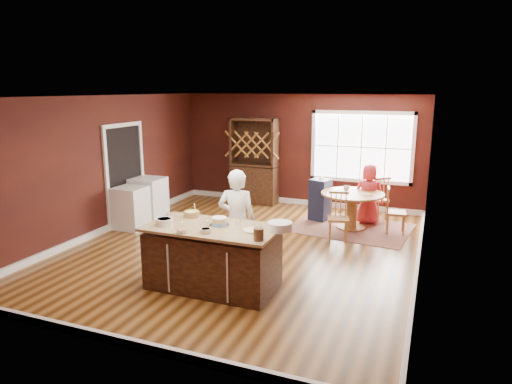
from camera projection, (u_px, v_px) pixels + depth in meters
room_shell at (243, 175)px, 7.97m from camera, size 7.00×7.00×7.00m
window at (361, 147)px, 10.55m from camera, size 2.36×0.10×1.66m
doorway at (125, 176)px, 9.64m from camera, size 0.08×1.26×2.13m
kitchen_island at (213, 258)px, 6.56m from camera, size 1.89×0.99×0.92m
dining_table at (352, 203)px, 9.33m from camera, size 1.28×1.28×0.75m
baker at (237, 221)px, 7.10m from camera, size 0.66×0.51×1.63m
layer_cake at (219, 221)px, 6.49m from camera, size 0.29×0.29×0.12m
bowl_blue at (164, 222)px, 6.52m from camera, size 0.25×0.25×0.09m
bowl_yellow at (192, 214)px, 6.93m from camera, size 0.23×0.23×0.09m
bowl_pink at (181, 231)px, 6.16m from camera, size 0.14×0.14×0.05m
bowl_olive at (206, 231)px, 6.17m from camera, size 0.16×0.16×0.06m
drinking_glass at (238, 224)px, 6.30m from camera, size 0.07×0.07×0.15m
dinner_plate at (253, 230)px, 6.25m from camera, size 0.27×0.27×0.02m
white_tub at (280, 226)px, 6.26m from camera, size 0.34×0.34×0.12m
stoneware_crock at (259, 234)px, 5.85m from camera, size 0.13×0.13×0.16m
rug at (351, 228)px, 9.45m from camera, size 2.52×2.06×0.01m
chair_east at (396, 210)px, 9.01m from camera, size 0.42×0.44×0.94m
chair_south at (338, 217)px, 8.60m from camera, size 0.47×0.45×0.93m
chair_north at (377, 198)px, 9.97m from camera, size 0.57×0.57×0.99m
seated_woman at (369, 194)px, 9.62m from camera, size 0.69×0.52×1.29m
high_chair at (320, 199)px, 9.94m from camera, size 0.47×0.47×0.95m
toddler at (321, 184)px, 9.85m from camera, size 0.18×0.14×0.26m
table_plate at (366, 194)px, 9.12m from camera, size 0.20×0.20×0.01m
table_cup at (346, 188)px, 9.48m from camera, size 0.14×0.14×0.10m
hutch at (254, 161)px, 11.33m from camera, size 1.16×0.48×2.12m
washer at (131, 208)px, 9.37m from camera, size 0.59×0.58×0.86m
dryer at (149, 199)px, 9.94m from camera, size 0.65×0.63×0.94m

